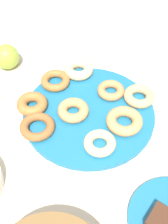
{
  "coord_description": "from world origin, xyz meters",
  "views": [
    {
      "loc": [
        -0.23,
        0.51,
        0.66
      ],
      "look_at": [
        0.0,
        0.03,
        0.04
      ],
      "focal_mm": 50.94,
      "sensor_mm": 36.0,
      "label": 1
    }
  ],
  "objects_px": {
    "donut_7": "(100,143)",
    "brownie_far": "(162,222)",
    "donut_1": "(124,122)",
    "donut_2": "(37,127)",
    "donut_8": "(139,96)",
    "donut_0": "(73,110)",
    "apple": "(7,57)",
    "donut_4": "(32,104)",
    "donut_3": "(55,81)",
    "donut_5": "(111,90)",
    "donut_plate": "(89,113)",
    "donut_6": "(79,69)"
  },
  "relations": [
    {
      "from": "donut_plate",
      "to": "donut_5",
      "type": "height_order",
      "value": "donut_5"
    },
    {
      "from": "brownie_far",
      "to": "donut_3",
      "type": "bearing_deg",
      "value": -34.62
    },
    {
      "from": "brownie_far",
      "to": "donut_7",
      "type": "bearing_deg",
      "value": -33.58
    },
    {
      "from": "donut_3",
      "to": "donut_0",
      "type": "bearing_deg",
      "value": 140.81
    },
    {
      "from": "donut_2",
      "to": "donut_4",
      "type": "height_order",
      "value": "donut_4"
    },
    {
      "from": "donut_7",
      "to": "donut_6",
      "type": "bearing_deg",
      "value": -52.74
    },
    {
      "from": "donut_6",
      "to": "apple",
      "type": "bearing_deg",
      "value": 14.26
    },
    {
      "from": "donut_4",
      "to": "donut_1",
      "type": "bearing_deg",
      "value": -168.52
    },
    {
      "from": "donut_plate",
      "to": "apple",
      "type": "height_order",
      "value": "apple"
    },
    {
      "from": "donut_1",
      "to": "donut_0",
      "type": "bearing_deg",
      "value": 8.96
    },
    {
      "from": "donut_7",
      "to": "brownie_far",
      "type": "distance_m",
      "value": 0.23
    },
    {
      "from": "donut_6",
      "to": "donut_plate",
      "type": "bearing_deg",
      "value": 126.33
    },
    {
      "from": "donut_plate",
      "to": "donut_3",
      "type": "bearing_deg",
      "value": -23.2
    },
    {
      "from": "donut_1",
      "to": "donut_5",
      "type": "bearing_deg",
      "value": -51.16
    },
    {
      "from": "donut_3",
      "to": "donut_7",
      "type": "distance_m",
      "value": 0.25
    },
    {
      "from": "donut_4",
      "to": "brownie_far",
      "type": "bearing_deg",
      "value": 157.96
    },
    {
      "from": "donut_2",
      "to": "donut_5",
      "type": "relative_size",
      "value": 1.18
    },
    {
      "from": "donut_plate",
      "to": "brownie_far",
      "type": "height_order",
      "value": "brownie_far"
    },
    {
      "from": "donut_0",
      "to": "apple",
      "type": "bearing_deg",
      "value": -19.17
    },
    {
      "from": "donut_plate",
      "to": "donut_2",
      "type": "bearing_deg",
      "value": 50.19
    },
    {
      "from": "donut_3",
      "to": "brownie_far",
      "type": "relative_size",
      "value": 1.54
    },
    {
      "from": "donut_2",
      "to": "donut_8",
      "type": "relative_size",
      "value": 1.05
    },
    {
      "from": "donut_3",
      "to": "donut_5",
      "type": "relative_size",
      "value": 1.11
    },
    {
      "from": "donut_3",
      "to": "brownie_far",
      "type": "distance_m",
      "value": 0.49
    },
    {
      "from": "donut_4",
      "to": "apple",
      "type": "distance_m",
      "value": 0.21
    },
    {
      "from": "donut_3",
      "to": "donut_7",
      "type": "height_order",
      "value": "same"
    },
    {
      "from": "donut_8",
      "to": "brownie_far",
      "type": "height_order",
      "value": "brownie_far"
    },
    {
      "from": "donut_0",
      "to": "apple",
      "type": "relative_size",
      "value": 1.09
    },
    {
      "from": "donut_2",
      "to": "apple",
      "type": "relative_size",
      "value": 1.18
    },
    {
      "from": "donut_plate",
      "to": "donut_7",
      "type": "xyz_separation_m",
      "value": [
        -0.07,
        0.09,
        0.02
      ]
    },
    {
      "from": "donut_8",
      "to": "apple",
      "type": "relative_size",
      "value": 1.12
    },
    {
      "from": "donut_5",
      "to": "apple",
      "type": "bearing_deg",
      "value": 3.04
    },
    {
      "from": "donut_0",
      "to": "donut_1",
      "type": "relative_size",
      "value": 0.88
    },
    {
      "from": "donut_2",
      "to": "donut_4",
      "type": "bearing_deg",
      "value": -48.78
    },
    {
      "from": "donut_5",
      "to": "donut_1",
      "type": "bearing_deg",
      "value": 128.84
    },
    {
      "from": "donut_2",
      "to": "donut_3",
      "type": "xyz_separation_m",
      "value": [
        0.04,
        -0.17,
        -0.0
      ]
    },
    {
      "from": "brownie_far",
      "to": "donut_6",
      "type": "bearing_deg",
      "value": -43.95
    },
    {
      "from": "donut_0",
      "to": "donut_6",
      "type": "xyz_separation_m",
      "value": [
        0.06,
        -0.15,
        0.0
      ]
    },
    {
      "from": "donut_1",
      "to": "donut_6",
      "type": "height_order",
      "value": "same"
    },
    {
      "from": "donut_1",
      "to": "donut_7",
      "type": "distance_m",
      "value": 0.09
    },
    {
      "from": "donut_7",
      "to": "apple",
      "type": "bearing_deg",
      "value": -22.95
    },
    {
      "from": "donut_3",
      "to": "donut_4",
      "type": "bearing_deg",
      "value": 84.59
    },
    {
      "from": "donut_1",
      "to": "donut_2",
      "type": "distance_m",
      "value": 0.22
    },
    {
      "from": "donut_5",
      "to": "donut_0",
      "type": "bearing_deg",
      "value": 62.0
    },
    {
      "from": "donut_8",
      "to": "brownie_far",
      "type": "xyz_separation_m",
      "value": [
        -0.16,
        0.32,
        0.01
      ]
    },
    {
      "from": "donut_2",
      "to": "donut_plate",
      "type": "bearing_deg",
      "value": -129.81
    },
    {
      "from": "donut_0",
      "to": "donut_2",
      "type": "relative_size",
      "value": 0.93
    },
    {
      "from": "donut_1",
      "to": "donut_2",
      "type": "height_order",
      "value": "donut_1"
    },
    {
      "from": "donut_4",
      "to": "donut_5",
      "type": "distance_m",
      "value": 0.22
    },
    {
      "from": "donut_plate",
      "to": "donut_1",
      "type": "height_order",
      "value": "donut_1"
    }
  ]
}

